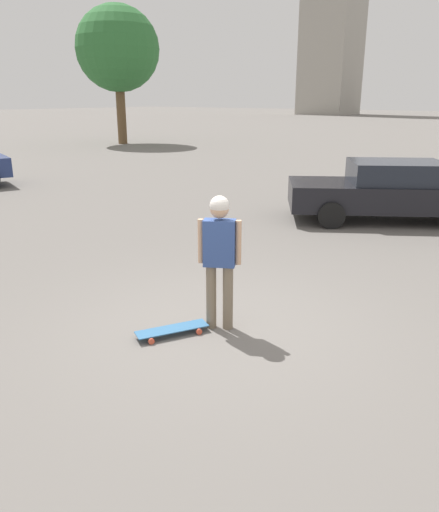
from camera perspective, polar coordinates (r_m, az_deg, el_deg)
The scene contains 5 objects.
ground_plane at distance 6.59m, azimuth 0.00°, elevation -8.16°, with size 220.00×220.00×0.00m, color slate.
person at distance 6.20m, azimuth 0.00°, elevation 0.76°, with size 0.37×0.49×1.74m.
skateboard at distance 6.40m, azimuth -5.44°, elevation -8.36°, with size 0.93×0.65×0.09m.
car_parked_near at distance 12.74m, azimuth 19.00°, elevation 7.10°, with size 4.09×4.98×1.43m.
tree_distant at distance 33.40m, azimuth -11.57°, elevation 22.15°, with size 5.08×5.08×8.21m.
Camera 1 is at (4.72, 3.58, 2.88)m, focal length 35.00 mm.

